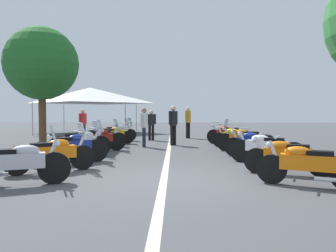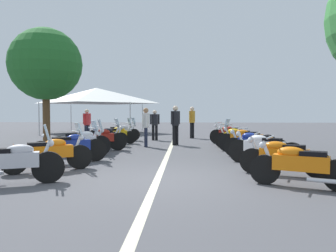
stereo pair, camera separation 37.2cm
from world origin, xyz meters
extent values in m
plane|color=#4C4C51|center=(0.00, 0.00, 0.00)|extent=(80.00, 80.00, 0.00)
cube|color=beige|center=(4.97, 0.00, 0.00)|extent=(22.57, 0.16, 0.01)
cylinder|color=black|center=(-0.42, 2.22, 0.33)|extent=(0.38, 0.66, 0.65)
cube|color=silver|center=(-0.69, 2.88, 0.51)|extent=(0.67, 1.11, 0.30)
ellipsoid|color=silver|center=(-0.62, 2.72, 0.71)|extent=(0.44, 0.58, 0.22)
cylinder|color=silver|center=(-0.44, 2.28, 0.63)|extent=(0.18, 0.29, 0.58)
cylinder|color=silver|center=(-0.46, 2.32, 0.99)|extent=(0.59, 0.27, 0.04)
sphere|color=silver|center=(-0.40, 2.18, 0.83)|extent=(0.14, 0.14, 0.14)
cube|color=silver|center=(-0.43, 2.24, 1.06)|extent=(0.38, 0.25, 0.32)
cylinder|color=black|center=(1.25, 2.12, 0.31)|extent=(0.46, 0.60, 0.63)
cylinder|color=black|center=(0.42, 3.41, 0.31)|extent=(0.46, 0.60, 0.63)
cube|color=orange|center=(0.83, 2.77, 0.49)|extent=(0.87, 1.14, 0.30)
ellipsoid|color=orange|center=(0.93, 2.61, 0.69)|extent=(0.50, 0.58, 0.22)
cube|color=black|center=(0.72, 2.95, 0.67)|extent=(0.48, 0.54, 0.12)
cylinder|color=silver|center=(1.22, 2.17, 0.61)|extent=(0.22, 0.28, 0.58)
cylinder|color=silver|center=(1.20, 2.20, 0.97)|extent=(0.54, 0.37, 0.04)
sphere|color=silver|center=(1.28, 2.08, 0.81)|extent=(0.14, 0.14, 0.14)
cylinder|color=silver|center=(0.74, 3.25, 0.22)|extent=(0.37, 0.51, 0.08)
cube|color=silver|center=(1.24, 2.13, 1.04)|extent=(0.37, 0.30, 0.32)
cylinder|color=black|center=(2.61, 2.08, 0.34)|extent=(0.49, 0.64, 0.68)
cylinder|color=black|center=(1.77, 3.35, 0.34)|extent=(0.49, 0.64, 0.68)
cube|color=navy|center=(2.19, 2.72, 0.52)|extent=(0.88, 1.12, 0.30)
ellipsoid|color=navy|center=(2.29, 2.57, 0.72)|extent=(0.50, 0.58, 0.22)
cube|color=black|center=(2.07, 2.90, 0.70)|extent=(0.48, 0.54, 0.12)
cylinder|color=silver|center=(2.58, 2.13, 0.64)|extent=(0.22, 0.28, 0.58)
cylinder|color=silver|center=(2.56, 2.17, 1.00)|extent=(0.54, 0.38, 0.04)
sphere|color=silver|center=(2.64, 2.04, 0.84)|extent=(0.14, 0.14, 0.14)
cylinder|color=silver|center=(2.09, 3.20, 0.24)|extent=(0.37, 0.50, 0.08)
cube|color=silver|center=(2.60, 2.10, 1.07)|extent=(0.37, 0.30, 0.32)
cylinder|color=black|center=(3.93, 2.26, 0.34)|extent=(0.39, 0.68, 0.68)
cylinder|color=black|center=(3.40, 3.51, 0.34)|extent=(0.39, 0.68, 0.68)
cube|color=white|center=(3.67, 2.89, 0.52)|extent=(0.66, 1.06, 0.30)
ellipsoid|color=white|center=(3.74, 2.72, 0.72)|extent=(0.44, 0.58, 0.22)
cube|color=black|center=(3.58, 3.09, 0.70)|extent=(0.43, 0.54, 0.12)
cylinder|color=silver|center=(3.91, 2.32, 0.64)|extent=(0.18, 0.29, 0.58)
cylinder|color=silver|center=(3.89, 2.35, 1.00)|extent=(0.59, 0.28, 0.04)
sphere|color=silver|center=(3.95, 2.22, 0.84)|extent=(0.14, 0.14, 0.14)
cylinder|color=silver|center=(3.67, 3.33, 0.24)|extent=(0.29, 0.54, 0.08)
cube|color=silver|center=(3.92, 2.28, 1.07)|extent=(0.38, 0.25, 0.32)
cylinder|color=black|center=(5.40, 1.99, 0.34)|extent=(0.44, 0.67, 0.68)
cylinder|color=black|center=(4.71, 3.31, 0.34)|extent=(0.44, 0.67, 0.68)
cube|color=maroon|center=(5.06, 2.65, 0.52)|extent=(0.77, 1.13, 0.30)
ellipsoid|color=maroon|center=(5.14, 2.49, 0.72)|extent=(0.47, 0.58, 0.22)
cube|color=black|center=(4.96, 2.84, 0.70)|extent=(0.45, 0.55, 0.12)
cylinder|color=silver|center=(5.37, 2.04, 0.64)|extent=(0.20, 0.29, 0.58)
cylinder|color=silver|center=(5.36, 2.08, 1.00)|extent=(0.57, 0.32, 0.04)
sphere|color=silver|center=(5.43, 1.94, 0.84)|extent=(0.14, 0.14, 0.14)
cylinder|color=silver|center=(5.01, 3.13, 0.24)|extent=(0.33, 0.52, 0.08)
cube|color=silver|center=(5.39, 2.01, 1.07)|extent=(0.38, 0.27, 0.32)
cylinder|color=black|center=(6.79, 2.15, 0.30)|extent=(0.40, 0.61, 0.61)
cylinder|color=black|center=(6.10, 3.53, 0.30)|extent=(0.40, 0.61, 0.61)
cube|color=black|center=(6.45, 2.84, 0.48)|extent=(0.78, 1.18, 0.30)
ellipsoid|color=black|center=(6.53, 2.68, 0.68)|extent=(0.47, 0.58, 0.22)
cube|color=black|center=(6.35, 3.03, 0.66)|extent=(0.45, 0.55, 0.12)
cylinder|color=silver|center=(6.77, 2.20, 0.60)|extent=(0.19, 0.29, 0.58)
cylinder|color=silver|center=(6.75, 2.24, 0.96)|extent=(0.57, 0.31, 0.04)
sphere|color=silver|center=(6.82, 2.10, 0.80)|extent=(0.14, 0.14, 0.14)
cylinder|color=silver|center=(6.40, 3.33, 0.21)|extent=(0.32, 0.53, 0.08)
cylinder|color=black|center=(8.08, 1.97, 0.30)|extent=(0.36, 0.61, 0.60)
cylinder|color=black|center=(7.55, 3.23, 0.30)|extent=(0.36, 0.61, 0.60)
cube|color=#EAB214|center=(7.82, 2.60, 0.48)|extent=(0.66, 1.07, 0.30)
ellipsoid|color=#EAB214|center=(7.89, 2.44, 0.68)|extent=(0.44, 0.58, 0.22)
cube|color=black|center=(7.73, 2.80, 0.66)|extent=(0.43, 0.54, 0.12)
cylinder|color=silver|center=(8.06, 2.03, 0.60)|extent=(0.18, 0.29, 0.58)
cylinder|color=silver|center=(8.04, 2.06, 0.96)|extent=(0.59, 0.28, 0.04)
sphere|color=silver|center=(8.10, 1.93, 0.80)|extent=(0.14, 0.14, 0.14)
cylinder|color=silver|center=(7.82, 3.05, 0.21)|extent=(0.29, 0.54, 0.08)
cube|color=silver|center=(8.08, 1.99, 1.03)|extent=(0.38, 0.25, 0.32)
cylinder|color=black|center=(9.65, 2.04, 0.31)|extent=(0.42, 0.61, 0.62)
cylinder|color=black|center=(8.93, 3.33, 0.31)|extent=(0.42, 0.61, 0.62)
cube|color=silver|center=(9.29, 2.68, 0.49)|extent=(0.79, 1.12, 0.30)
ellipsoid|color=silver|center=(9.37, 2.53, 0.69)|extent=(0.48, 0.58, 0.22)
cube|color=black|center=(9.18, 2.87, 0.67)|extent=(0.46, 0.55, 0.12)
cylinder|color=silver|center=(9.62, 2.09, 0.61)|extent=(0.20, 0.29, 0.58)
cylinder|color=silver|center=(9.60, 2.12, 0.97)|extent=(0.56, 0.34, 0.04)
sphere|color=silver|center=(9.67, 1.99, 0.81)|extent=(0.14, 0.14, 0.14)
cylinder|color=silver|center=(9.23, 3.16, 0.22)|extent=(0.34, 0.52, 0.08)
cube|color=silver|center=(9.64, 2.05, 1.04)|extent=(0.37, 0.28, 0.32)
cylinder|color=black|center=(-0.30, -2.23, 0.30)|extent=(0.38, 0.60, 0.60)
cube|color=orange|center=(-0.59, -2.84, 0.48)|extent=(0.69, 1.05, 0.30)
ellipsoid|color=orange|center=(-0.51, -2.68, 0.68)|extent=(0.46, 0.58, 0.22)
cube|color=black|center=(-0.68, -3.04, 0.66)|extent=(0.44, 0.54, 0.12)
cylinder|color=silver|center=(-0.33, -2.28, 0.60)|extent=(0.19, 0.29, 0.58)
cylinder|color=silver|center=(-0.34, -2.32, 0.96)|extent=(0.58, 0.30, 0.04)
sphere|color=silver|center=(-0.28, -2.18, 0.80)|extent=(0.14, 0.14, 0.14)
cylinder|color=silver|center=(-0.92, -3.13, 0.21)|extent=(0.31, 0.53, 0.08)
cylinder|color=black|center=(0.90, -2.22, 0.30)|extent=(0.36, 0.61, 0.60)
cylinder|color=black|center=(0.35, -3.53, 0.30)|extent=(0.36, 0.61, 0.60)
cube|color=orange|center=(0.62, -2.88, 0.48)|extent=(0.67, 1.11, 0.30)
ellipsoid|color=orange|center=(0.69, -2.71, 0.68)|extent=(0.44, 0.58, 0.22)
cube|color=black|center=(0.54, -3.08, 0.66)|extent=(0.42, 0.54, 0.12)
cylinder|color=silver|center=(0.87, -2.28, 0.60)|extent=(0.17, 0.29, 0.58)
cylinder|color=silver|center=(0.86, -2.31, 0.96)|extent=(0.59, 0.27, 0.04)
sphere|color=silver|center=(0.91, -2.17, 0.80)|extent=(0.14, 0.14, 0.14)
cylinder|color=silver|center=(0.30, -3.20, 0.21)|extent=(0.28, 0.54, 0.08)
cylinder|color=black|center=(2.65, -2.20, 0.33)|extent=(0.50, 0.63, 0.67)
cylinder|color=black|center=(1.79, -3.42, 0.33)|extent=(0.50, 0.63, 0.67)
cube|color=white|center=(2.22, -2.81, 0.51)|extent=(0.88, 1.09, 0.30)
ellipsoid|color=white|center=(2.32, -2.66, 0.71)|extent=(0.51, 0.57, 0.22)
cube|color=black|center=(2.09, -2.99, 0.69)|extent=(0.49, 0.54, 0.12)
cylinder|color=silver|center=(2.61, -2.25, 0.63)|extent=(0.22, 0.28, 0.58)
cylinder|color=silver|center=(2.59, -2.28, 0.99)|extent=(0.53, 0.39, 0.04)
sphere|color=silver|center=(2.68, -2.16, 0.83)|extent=(0.14, 0.14, 0.14)
cylinder|color=silver|center=(1.81, -3.07, 0.23)|extent=(0.38, 0.50, 0.08)
cylinder|color=black|center=(3.90, -2.21, 0.32)|extent=(0.40, 0.63, 0.63)
cylinder|color=black|center=(3.29, -3.51, 0.32)|extent=(0.40, 0.63, 0.63)
cube|color=navy|center=(3.60, -2.86, 0.50)|extent=(0.72, 1.11, 0.30)
ellipsoid|color=navy|center=(3.67, -2.69, 0.70)|extent=(0.46, 0.58, 0.22)
cube|color=black|center=(3.50, -3.06, 0.68)|extent=(0.44, 0.55, 0.12)
cylinder|color=silver|center=(3.88, -2.26, 0.62)|extent=(0.19, 0.29, 0.58)
cylinder|color=silver|center=(3.86, -2.30, 0.98)|extent=(0.58, 0.30, 0.04)
sphere|color=silver|center=(3.93, -2.16, 0.82)|extent=(0.14, 0.14, 0.14)
cylinder|color=silver|center=(3.25, -3.17, 0.22)|extent=(0.31, 0.53, 0.08)
cylinder|color=black|center=(5.38, -2.16, 0.34)|extent=(0.42, 0.67, 0.67)
cylinder|color=black|center=(4.72, -3.52, 0.34)|extent=(0.42, 0.67, 0.67)
cube|color=orange|center=(5.05, -2.84, 0.52)|extent=(0.75, 1.15, 0.30)
ellipsoid|color=orange|center=(5.13, -2.67, 0.72)|extent=(0.46, 0.58, 0.22)
cube|color=black|center=(4.96, -3.03, 0.70)|extent=(0.44, 0.55, 0.12)
cylinder|color=silver|center=(5.35, -2.21, 0.64)|extent=(0.19, 0.29, 0.58)
cylinder|color=silver|center=(5.34, -2.25, 1.00)|extent=(0.58, 0.31, 0.04)
sphere|color=silver|center=(5.40, -2.11, 0.84)|extent=(0.14, 0.14, 0.14)
cylinder|color=silver|center=(4.69, -3.17, 0.24)|extent=(0.31, 0.53, 0.08)
cube|color=silver|center=(5.37, -2.18, 1.07)|extent=(0.38, 0.27, 0.32)
cylinder|color=black|center=(6.77, -2.12, 0.31)|extent=(0.44, 0.60, 0.62)
cylinder|color=black|center=(6.02, -3.35, 0.31)|extent=(0.44, 0.60, 0.62)
cube|color=#EAB214|center=(6.40, -2.73, 0.49)|extent=(0.81, 1.08, 0.30)
ellipsoid|color=#EAB214|center=(6.49, -2.58, 0.69)|extent=(0.49, 0.58, 0.22)
cube|color=black|center=(6.28, -2.92, 0.67)|extent=(0.47, 0.55, 0.12)
cylinder|color=silver|center=(6.74, -2.17, 0.61)|extent=(0.21, 0.28, 0.58)
cylinder|color=silver|center=(6.72, -2.20, 0.97)|extent=(0.55, 0.36, 0.04)
sphere|color=silver|center=(6.80, -2.07, 0.81)|extent=(0.14, 0.14, 0.14)
cylinder|color=silver|center=(6.02, -3.01, 0.22)|extent=(0.35, 0.51, 0.08)
cylinder|color=black|center=(8.28, -2.06, 0.33)|extent=(0.47, 0.64, 0.67)
cylinder|color=black|center=(7.53, -3.26, 0.33)|extent=(0.47, 0.64, 0.67)
cube|color=maroon|center=(7.91, -2.66, 0.51)|extent=(0.81, 1.06, 0.30)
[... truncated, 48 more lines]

